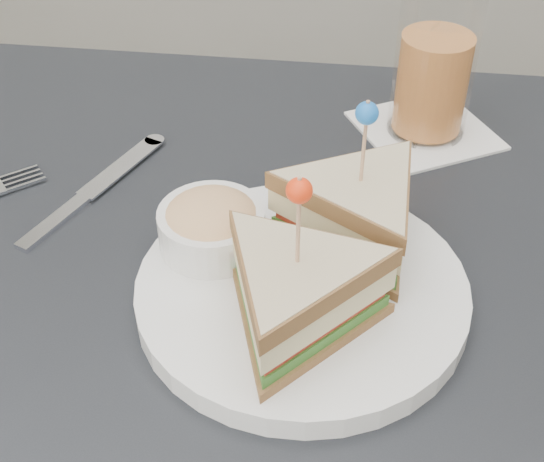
{
  "coord_description": "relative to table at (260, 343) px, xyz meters",
  "views": [
    {
      "loc": [
        0.07,
        -0.46,
        1.19
      ],
      "look_at": [
        0.01,
        0.01,
        0.8
      ],
      "focal_mm": 50.0,
      "sensor_mm": 36.0,
      "label": 1
    }
  ],
  "objects": [
    {
      "name": "table",
      "position": [
        0.0,
        0.0,
        0.0
      ],
      "size": [
        0.8,
        0.8,
        0.75
      ],
      "color": "black",
      "rests_on": "ground"
    },
    {
      "name": "drink_set",
      "position": [
        0.14,
        0.26,
        0.15
      ],
      "size": [
        0.18,
        0.18,
        0.17
      ],
      "rotation": [
        0.0,
        0.0,
        0.51
      ],
      "color": "white",
      "rests_on": "table"
    },
    {
      "name": "cutlery_knife",
      "position": [
        -0.18,
        0.1,
        0.08
      ],
      "size": [
        0.1,
        0.2,
        0.01
      ],
      "rotation": [
        0.0,
        0.0,
        -0.39
      ],
      "color": "silver",
      "rests_on": "table"
    },
    {
      "name": "plate_meal",
      "position": [
        0.04,
        -0.01,
        0.12
      ],
      "size": [
        0.34,
        0.34,
        0.16
      ],
      "rotation": [
        0.0,
        0.0,
        0.31
      ],
      "color": "white",
      "rests_on": "table"
    }
  ]
}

